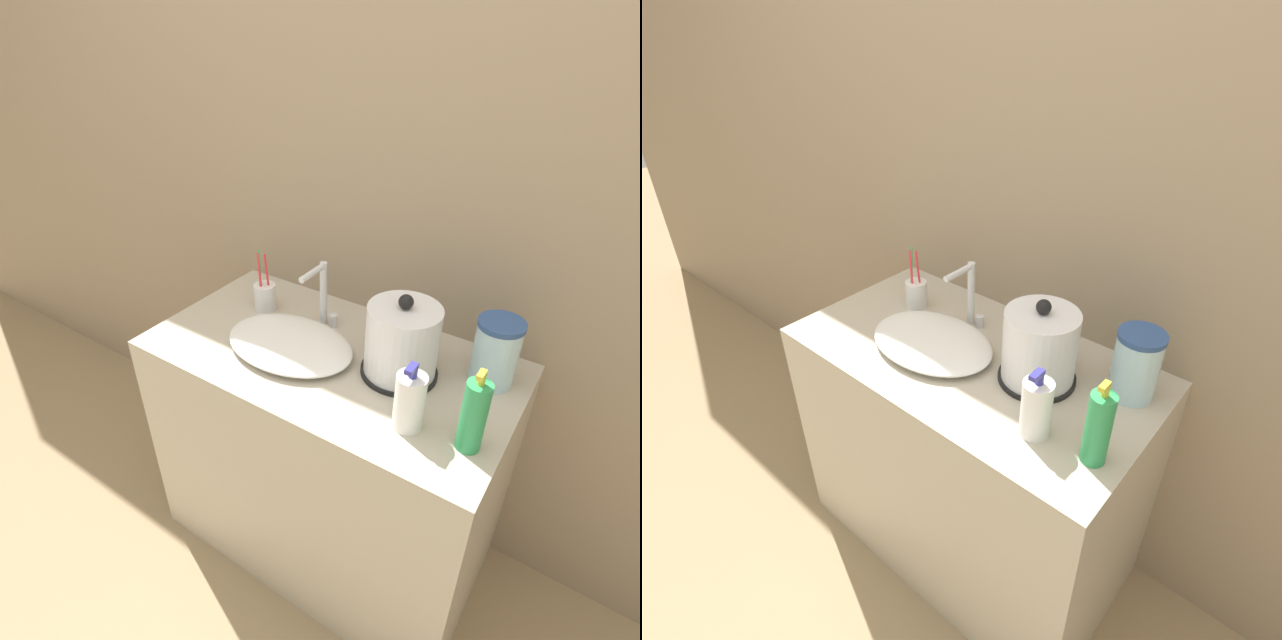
# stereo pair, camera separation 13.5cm
# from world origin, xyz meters

# --- Properties ---
(ground_plane) EXTENTS (12.00, 12.00, 0.00)m
(ground_plane) POSITION_xyz_m (0.00, 0.00, 0.00)
(ground_plane) COLOR #997F5B
(wall_back) EXTENTS (6.00, 0.04, 2.60)m
(wall_back) POSITION_xyz_m (0.00, 0.58, 1.30)
(wall_back) COLOR gray
(wall_back) RESTS_ON ground_plane
(vanity_counter) EXTENTS (1.03, 0.56, 0.81)m
(vanity_counter) POSITION_xyz_m (0.00, 0.28, 0.41)
(vanity_counter) COLOR #B7AD99
(vanity_counter) RESTS_ON ground_plane
(sink_basin) EXTENTS (0.38, 0.27, 0.04)m
(sink_basin) POSITION_xyz_m (-0.10, 0.23, 0.83)
(sink_basin) COLOR white
(sink_basin) RESTS_ON vanity_counter
(faucet) EXTENTS (0.06, 0.12, 0.20)m
(faucet) POSITION_xyz_m (-0.10, 0.39, 0.92)
(faucet) COLOR silver
(faucet) RESTS_ON vanity_counter
(electric_kettle) EXTENTS (0.20, 0.20, 0.24)m
(electric_kettle) POSITION_xyz_m (0.20, 0.31, 0.91)
(electric_kettle) COLOR black
(electric_kettle) RESTS_ON vanity_counter
(toothbrush_cup) EXTENTS (0.07, 0.07, 0.20)m
(toothbrush_cup) POSITION_xyz_m (-0.30, 0.37, 0.86)
(toothbrush_cup) COLOR silver
(toothbrush_cup) RESTS_ON vanity_counter
(lotion_bottle) EXTENTS (0.06, 0.06, 0.21)m
(lotion_bottle) POSITION_xyz_m (0.44, 0.16, 0.90)
(lotion_bottle) COLOR #2D9956
(lotion_bottle) RESTS_ON vanity_counter
(shampoo_bottle) EXTENTS (0.07, 0.07, 0.18)m
(shampoo_bottle) POSITION_xyz_m (0.30, 0.14, 0.89)
(shampoo_bottle) COLOR white
(shampoo_bottle) RESTS_ON vanity_counter
(water_pitcher) EXTENTS (0.11, 0.11, 0.18)m
(water_pitcher) POSITION_xyz_m (0.41, 0.41, 0.90)
(water_pitcher) COLOR #B2DBEA
(water_pitcher) RESTS_ON vanity_counter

